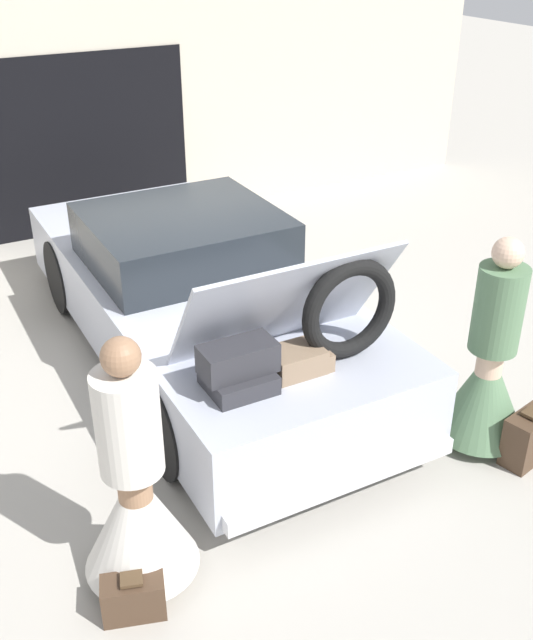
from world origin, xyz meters
TOP-DOWN VIEW (x-y plane):
  - ground_plane at (0.00, 0.00)m, footprint 40.00×40.00m
  - garage_wall_back at (0.00, 3.67)m, footprint 12.00×0.14m
  - car at (0.00, -0.01)m, footprint 1.93×4.86m
  - person_left at (-1.39, -2.27)m, footprint 0.71×0.71m
  - person_right at (1.39, -2.23)m, footprint 0.68×0.68m
  - suitcase_beside_left_person at (-1.55, -2.55)m, footprint 0.41×0.29m
  - suitcase_beside_right_person at (1.54, -2.59)m, footprint 0.45×0.30m

SIDE VIEW (x-z plane):
  - ground_plane at x=0.00m, z-range 0.00..0.00m
  - suitcase_beside_left_person at x=-1.55m, z-range -0.01..0.28m
  - suitcase_beside_right_person at x=1.54m, z-range -0.01..0.42m
  - person_left at x=-1.39m, z-range -0.25..1.45m
  - car at x=0.00m, z-range -0.24..1.44m
  - person_right at x=1.39m, z-range -0.25..1.46m
  - garage_wall_back at x=0.00m, z-range -0.01..2.79m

